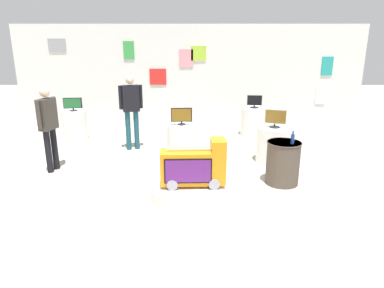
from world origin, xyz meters
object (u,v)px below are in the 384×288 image
(display_pedestal_left_rear, at_px, (181,142))
(tv_on_left_rear, at_px, (181,116))
(tv_on_center_rear, at_px, (72,104))
(bottle_on_side_table, at_px, (292,139))
(main_display_pedestal, at_px, (192,192))
(shopper_browsing_near_truck, at_px, (47,123))
(display_pedestal_far_right, at_px, (253,121))
(shopper_browsing_rear, at_px, (130,107))
(side_table_round, at_px, (282,162))
(novelty_firetruck_tv, at_px, (194,167))
(tv_on_right_rear, at_px, (274,118))
(display_pedestal_center_rear, at_px, (74,125))
(tv_on_far_right, at_px, (254,102))
(display_pedestal_right_rear, at_px, (272,145))

(display_pedestal_left_rear, relative_size, tv_on_left_rear, 1.68)
(tv_on_center_rear, height_order, bottle_on_side_table, tv_on_center_rear)
(main_display_pedestal, relative_size, shopper_browsing_near_truck, 0.83)
(tv_on_center_rear, xyz_separation_m, display_pedestal_far_right, (4.84, 0.43, -0.58))
(tv_on_left_rear, bearing_deg, shopper_browsing_rear, 150.36)
(side_table_round, bearing_deg, novelty_firetruck_tv, -158.74)
(tv_on_left_rear, distance_m, display_pedestal_far_right, 2.84)
(side_table_round, distance_m, shopper_browsing_rear, 3.82)
(display_pedestal_far_right, distance_m, side_table_round, 3.40)
(novelty_firetruck_tv, height_order, shopper_browsing_near_truck, shopper_browsing_near_truck)
(bottle_on_side_table, bearing_deg, novelty_firetruck_tv, -163.13)
(novelty_firetruck_tv, xyz_separation_m, side_table_round, (1.64, 0.64, -0.15))
(tv_on_right_rear, height_order, bottle_on_side_table, tv_on_right_rear)
(tv_on_left_rear, height_order, bottle_on_side_table, tv_on_left_rear)
(novelty_firetruck_tv, distance_m, side_table_round, 1.76)
(tv_on_right_rear, distance_m, shopper_browsing_rear, 3.34)
(tv_on_left_rear, bearing_deg, bottle_on_side_table, -37.10)
(display_pedestal_left_rear, bearing_deg, tv_on_center_rear, 151.94)
(side_table_round, bearing_deg, shopper_browsing_rear, 145.96)
(display_pedestal_left_rear, relative_size, shopper_browsing_near_truck, 0.45)
(tv_on_left_rear, height_order, display_pedestal_center_rear, tv_on_left_rear)
(display_pedestal_far_right, relative_size, bottle_on_side_table, 3.29)
(tv_on_far_right, relative_size, side_table_round, 0.50)
(tv_on_left_rear, xyz_separation_m, tv_on_right_rear, (1.99, -0.23, 0.00))
(tv_on_left_rear, bearing_deg, display_pedestal_left_rear, 86.36)
(display_pedestal_center_rear, relative_size, side_table_round, 0.97)
(bottle_on_side_table, bearing_deg, tv_on_center_rear, 147.97)
(display_pedestal_right_rear, bearing_deg, display_pedestal_left_rear, 173.31)
(display_pedestal_left_rear, distance_m, tv_on_center_rear, 3.33)
(tv_on_center_rear, xyz_separation_m, tv_on_right_rear, (4.89, -1.78, 0.02))
(tv_on_center_rear, relative_size, display_pedestal_far_right, 0.61)
(bottle_on_side_table, bearing_deg, shopper_browsing_near_truck, 170.58)
(tv_on_left_rear, distance_m, tv_on_right_rear, 2.01)
(display_pedestal_left_rear, xyz_separation_m, shopper_browsing_rear, (-1.21, 0.69, 0.67))
(tv_on_left_rear, bearing_deg, novelty_firetruck_tv, -82.59)
(tv_on_center_rear, bearing_deg, novelty_firetruck_tv, -48.70)
(tv_on_center_rear, bearing_deg, bottle_on_side_table, -32.03)
(display_pedestal_center_rear, xyz_separation_m, shopper_browsing_rear, (1.68, -0.86, 0.67))
(tv_on_far_right, xyz_separation_m, bottle_on_side_table, (0.07, -3.50, -0.05))
(tv_on_far_right, height_order, bottle_on_side_table, tv_on_far_right)
(display_pedestal_center_rear, relative_size, tv_on_center_rear, 1.63)
(display_pedestal_center_rear, xyz_separation_m, tv_on_right_rear, (4.89, -1.79, 0.60))
(main_display_pedestal, xyz_separation_m, display_pedestal_center_rear, (-3.14, 3.60, 0.27))
(tv_on_center_rear, relative_size, bottle_on_side_table, 2.02)
(novelty_firetruck_tv, distance_m, tv_on_far_right, 4.38)
(novelty_firetruck_tv, relative_size, tv_on_center_rear, 2.26)
(display_pedestal_center_rear, bearing_deg, bottle_on_side_table, -32.07)
(display_pedestal_far_right, height_order, tv_on_far_right, tv_on_far_right)
(main_display_pedestal, relative_size, novelty_firetruck_tv, 1.32)
(main_display_pedestal, height_order, tv_on_far_right, tv_on_far_right)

